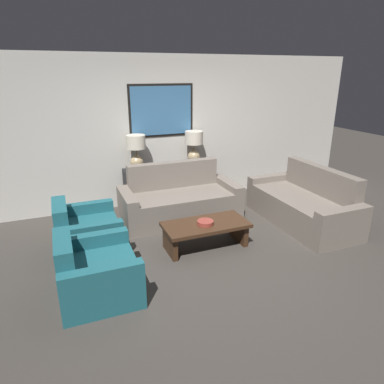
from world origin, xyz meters
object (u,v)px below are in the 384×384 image
object	(u,v)px
couch_by_side	(303,205)
armchair_near_back_wall	(86,233)
table_lamp_right	(194,144)
coffee_table	(206,229)
table_lamp_left	(136,149)
couch_by_back_wall	(179,201)
armchair_near_camera	(95,273)
console_table	(167,186)
decorative_bowl	(205,222)

from	to	relation	value
couch_by_side	armchair_near_back_wall	size ratio (longest dim) A/B	2.06
table_lamp_right	coffee_table	world-z (taller)	table_lamp_right
table_lamp_left	couch_by_back_wall	size ratio (longest dim) A/B	0.32
couch_by_side	armchair_near_camera	distance (m)	3.48
console_table	decorative_bowl	bearing A→B (deg)	-90.94
armchair_near_back_wall	couch_by_back_wall	bearing A→B (deg)	19.80
couch_by_back_wall	coffee_table	distance (m)	1.11
table_lamp_right	armchair_near_back_wall	world-z (taller)	table_lamp_right
table_lamp_right	decorative_bowl	xyz separation A→B (m)	(-0.57, -1.82, -0.70)
couch_by_back_wall	armchair_near_camera	xyz separation A→B (m)	(-1.58, -1.65, -0.04)
console_table	table_lamp_left	size ratio (longest dim) A/B	2.52
armchair_near_back_wall	console_table	bearing A→B (deg)	38.22
armchair_near_back_wall	decorative_bowl	bearing A→B (deg)	-20.26
couch_by_back_wall	armchair_near_back_wall	distance (m)	1.68
couch_by_side	coffee_table	size ratio (longest dim) A/B	1.64
couch_by_back_wall	decorative_bowl	size ratio (longest dim) A/B	8.57
coffee_table	decorative_bowl	bearing A→B (deg)	-123.09
armchair_near_back_wall	armchair_near_camera	size ratio (longest dim) A/B	1.00
coffee_table	armchair_near_camera	xyz separation A→B (m)	(-1.57, -0.54, -0.01)
table_lamp_left	couch_by_side	bearing A→B (deg)	-33.98
table_lamp_right	coffee_table	size ratio (longest dim) A/B	0.52
console_table	couch_by_side	world-z (taller)	couch_by_side
table_lamp_left	decorative_bowl	size ratio (longest dim) A/B	2.71
couch_by_back_wall	decorative_bowl	world-z (taller)	couch_by_back_wall
decorative_bowl	armchair_near_camera	size ratio (longest dim) A/B	0.24
table_lamp_right	armchair_near_camera	size ratio (longest dim) A/B	0.65
coffee_table	decorative_bowl	distance (m)	0.13
couch_by_side	armchair_near_camera	world-z (taller)	couch_by_side
coffee_table	armchair_near_back_wall	bearing A→B (deg)	161.05
console_table	decorative_bowl	xyz separation A→B (m)	(-0.03, -1.82, 0.03)
couch_by_side	coffee_table	world-z (taller)	couch_by_side
table_lamp_left	coffee_table	distance (m)	2.03
console_table	armchair_near_camera	bearing A→B (deg)	-124.22
armchair_near_back_wall	armchair_near_camera	distance (m)	1.08
table_lamp_right	coffee_table	bearing A→B (deg)	-107.00
table_lamp_right	couch_by_back_wall	xyz separation A→B (m)	(-0.54, -0.68, -0.80)
couch_by_side	coffee_table	xyz separation A→B (m)	(-1.83, -0.19, -0.03)
console_table	coffee_table	xyz separation A→B (m)	(-0.01, -1.78, -0.09)
console_table	table_lamp_right	bearing A→B (deg)	0.00
console_table	coffee_table	world-z (taller)	console_table
console_table	table_lamp_left	distance (m)	0.91
couch_by_back_wall	armchair_near_camera	bearing A→B (deg)	-133.79
table_lamp_right	armchair_near_back_wall	distance (m)	2.59
console_table	armchair_near_camera	xyz separation A→B (m)	(-1.58, -2.32, -0.10)
coffee_table	armchair_near_camera	world-z (taller)	armchair_near_camera
couch_by_side	armchair_near_back_wall	world-z (taller)	couch_by_side
console_table	armchair_near_back_wall	xyz separation A→B (m)	(-1.58, -1.24, -0.10)
console_table	coffee_table	size ratio (longest dim) A/B	1.31
couch_by_side	armchair_near_camera	xyz separation A→B (m)	(-3.40, -0.73, -0.04)
console_table	couch_by_side	xyz separation A→B (m)	(1.82, -1.59, -0.06)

